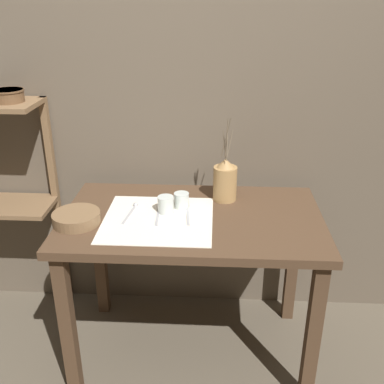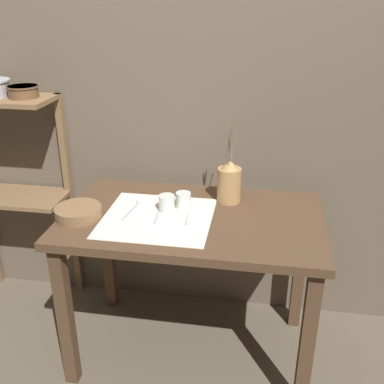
{
  "view_description": "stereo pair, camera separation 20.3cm",
  "coord_description": "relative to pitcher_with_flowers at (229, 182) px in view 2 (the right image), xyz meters",
  "views": [
    {
      "loc": [
        0.1,
        -1.85,
        1.75
      ],
      "look_at": [
        -0.0,
        0.0,
        0.92
      ],
      "focal_mm": 42.0,
      "sensor_mm": 36.0,
      "label": 1
    },
    {
      "loc": [
        0.3,
        -1.83,
        1.75
      ],
      "look_at": [
        -0.0,
        0.0,
        0.92
      ],
      "focal_mm": 42.0,
      "sensor_mm": 36.0,
      "label": 2
    }
  ],
  "objects": [
    {
      "name": "glass_tumbler_near",
      "position": [
        -0.28,
        -0.16,
        -0.06
      ],
      "size": [
        0.08,
        0.08,
        0.08
      ],
      "color": "silver",
      "rests_on": "wooden_table"
    },
    {
      "name": "wooden_table",
      "position": [
        -0.15,
        -0.19,
        -0.22
      ],
      "size": [
        1.21,
        0.72,
        0.8
      ],
      "color": "#4C3523",
      "rests_on": "ground_plane"
    },
    {
      "name": "stone_wall_back",
      "position": [
        -0.15,
        0.28,
        0.3
      ],
      "size": [
        7.0,
        0.06,
        2.4
      ],
      "color": "brown",
      "rests_on": "ground_plane"
    },
    {
      "name": "pitcher_with_flowers",
      "position": [
        0.0,
        0.0,
        0.0
      ],
      "size": [
        0.12,
        0.12,
        0.42
      ],
      "color": "#A87F4C",
      "rests_on": "wooden_table"
    },
    {
      "name": "spoon_outer",
      "position": [
        -0.18,
        -0.14,
        -0.09
      ],
      "size": [
        0.03,
        0.21,
        0.02
      ],
      "color": "#A8A8AD",
      "rests_on": "wooden_table"
    },
    {
      "name": "linen_cloth",
      "position": [
        -0.31,
        -0.24,
        -0.1
      ],
      "size": [
        0.5,
        0.48,
        0.0
      ],
      "color": "silver",
      "rests_on": "wooden_table"
    },
    {
      "name": "metal_pot_small",
      "position": [
        -1.06,
        0.09,
        0.39
      ],
      "size": [
        0.16,
        0.16,
        0.06
      ],
      "color": "brown",
      "rests_on": "wooden_shelf_unit"
    },
    {
      "name": "spoon_inner",
      "position": [
        -0.44,
        -0.14,
        -0.09
      ],
      "size": [
        0.04,
        0.21,
        0.02
      ],
      "color": "#A8A8AD",
      "rests_on": "wooden_table"
    },
    {
      "name": "glass_tumbler_far",
      "position": [
        -0.21,
        -0.11,
        -0.06
      ],
      "size": [
        0.07,
        0.07,
        0.07
      ],
      "color": "silver",
      "rests_on": "wooden_table"
    },
    {
      "name": "wooden_bowl",
      "position": [
        -0.66,
        -0.29,
        -0.07
      ],
      "size": [
        0.21,
        0.21,
        0.05
      ],
      "color": "brown",
      "rests_on": "wooden_table"
    },
    {
      "name": "knife_center",
      "position": [
        -0.31,
        -0.21,
        -0.1
      ],
      "size": [
        0.02,
        0.19,
        0.0
      ],
      "color": "#A8A8AD",
      "rests_on": "wooden_table"
    },
    {
      "name": "ground_plane",
      "position": [
        -0.15,
        -0.19,
        -0.9
      ],
      "size": [
        12.0,
        12.0,
        0.0
      ],
      "primitive_type": "plane",
      "color": "brown"
    },
    {
      "name": "wooden_shelf_unit",
      "position": [
        -1.23,
        0.12,
        -0.03
      ],
      "size": [
        0.6,
        0.29,
        1.26
      ],
      "color": "brown",
      "rests_on": "ground_plane"
    }
  ]
}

